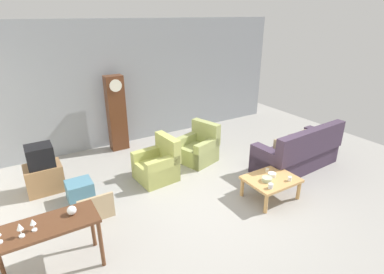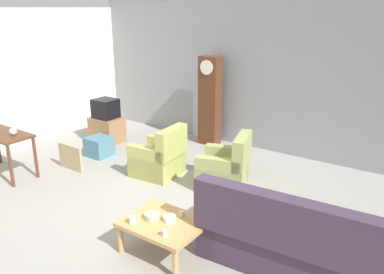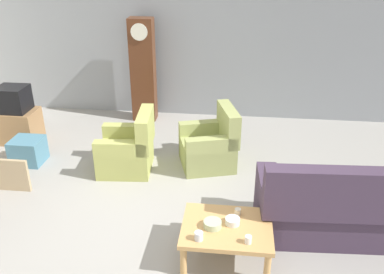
{
  "view_description": "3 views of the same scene",
  "coord_description": "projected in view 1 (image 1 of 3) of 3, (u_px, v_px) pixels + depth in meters",
  "views": [
    {
      "loc": [
        -3.11,
        -4.04,
        3.33
      ],
      "look_at": [
        -0.15,
        0.81,
        0.98
      ],
      "focal_mm": 28.39,
      "sensor_mm": 36.0,
      "label": 1
    },
    {
      "loc": [
        3.43,
        -3.74,
        2.88
      ],
      "look_at": [
        0.12,
        1.0,
        0.95
      ],
      "focal_mm": 36.33,
      "sensor_mm": 36.0,
      "label": 2
    },
    {
      "loc": [
        0.82,
        -4.1,
        3.16
      ],
      "look_at": [
        0.3,
        0.43,
        0.97
      ],
      "focal_mm": 38.63,
      "sensor_mm": 36.0,
      "label": 3
    }
  ],
  "objects": [
    {
      "name": "armchair_olive_far",
      "position": [
        198.0,
        149.0,
        7.25
      ],
      "size": [
        0.97,
        0.95,
        0.92
      ],
      "color": "#9CA45F",
      "rests_on": "ground_plane"
    },
    {
      "name": "storage_box_blue",
      "position": [
        80.0,
        191.0,
        5.73
      ],
      "size": [
        0.46,
        0.43,
        0.39
      ],
      "primitive_type": "cube",
      "color": "teal",
      "rests_on": "ground_plane"
    },
    {
      "name": "wine_glass_mid",
      "position": [
        20.0,
        228.0,
        3.65
      ],
      "size": [
        0.08,
        0.08,
        0.2
      ],
      "color": "silver",
      "rests_on": "console_table_dark"
    },
    {
      "name": "bowl_white_stacked",
      "position": [
        272.0,
        175.0,
        5.79
      ],
      "size": [
        0.16,
        0.16,
        0.07
      ],
      "primitive_type": "cylinder",
      "color": "white",
      "rests_on": "coffee_table_wood"
    },
    {
      "name": "ground_plane",
      "position": [
        220.0,
        195.0,
        5.96
      ],
      "size": [
        10.4,
        10.4,
        0.0
      ],
      "primitive_type": "plane",
      "color": "#999691"
    },
    {
      "name": "couch_floral",
      "position": [
        298.0,
        154.0,
        6.88
      ],
      "size": [
        2.15,
        1.0,
        1.04
      ],
      "color": "#423347",
      "rests_on": "ground_plane"
    },
    {
      "name": "console_table_dark",
      "position": [
        47.0,
        232.0,
        3.95
      ],
      "size": [
        1.3,
        0.56,
        0.79
      ],
      "color": "#56331E",
      "rests_on": "ground_plane"
    },
    {
      "name": "garage_door_wall",
      "position": [
        143.0,
        81.0,
        8.19
      ],
      "size": [
        8.4,
        0.16,
        3.2
      ],
      "primitive_type": "cube",
      "color": "gray",
      "rests_on": "ground_plane"
    },
    {
      "name": "grandfather_clock",
      "position": [
        117.0,
        113.0,
        7.65
      ],
      "size": [
        0.44,
        0.3,
        1.92
      ],
      "color": "#562D19",
      "rests_on": "ground_plane"
    },
    {
      "name": "wine_glass_short",
      "position": [
        33.0,
        223.0,
        3.76
      ],
      "size": [
        0.07,
        0.07,
        0.17
      ],
      "color": "silver",
      "rests_on": "console_table_dark"
    },
    {
      "name": "cup_white_porcelain",
      "position": [
        290.0,
        179.0,
        5.64
      ],
      "size": [
        0.07,
        0.07,
        0.08
      ],
      "primitive_type": "cylinder",
      "color": "white",
      "rests_on": "coffee_table_wood"
    },
    {
      "name": "armchair_olive_near",
      "position": [
        158.0,
        166.0,
        6.45
      ],
      "size": [
        0.85,
        0.82,
        0.92
      ],
      "color": "tan",
      "rests_on": "ground_plane"
    },
    {
      "name": "coffee_table_wood",
      "position": [
        271.0,
        181.0,
        5.77
      ],
      "size": [
        0.96,
        0.76,
        0.42
      ],
      "color": "tan",
      "rests_on": "ground_plane"
    },
    {
      "name": "cup_blue_rimmed",
      "position": [
        271.0,
        186.0,
        5.39
      ],
      "size": [
        0.09,
        0.09,
        0.09
      ],
      "primitive_type": "cylinder",
      "color": "silver",
      "rests_on": "coffee_table_wood"
    },
    {
      "name": "framed_picture_leaning",
      "position": [
        97.0,
        209.0,
        5.15
      ],
      "size": [
        0.6,
        0.05,
        0.48
      ],
      "primitive_type": "cube",
      "color": "tan",
      "rests_on": "ground_plane"
    },
    {
      "name": "tv_stand_cabinet",
      "position": [
        44.0,
        178.0,
        6.02
      ],
      "size": [
        0.68,
        0.52,
        0.56
      ],
      "primitive_type": "cube",
      "color": "#997047",
      "rests_on": "ground_plane"
    },
    {
      "name": "tv_crt",
      "position": [
        40.0,
        156.0,
        5.84
      ],
      "size": [
        0.48,
        0.44,
        0.42
      ],
      "primitive_type": "cube",
      "color": "black",
      "rests_on": "tv_stand_cabinet"
    },
    {
      "name": "cup_cream_tall",
      "position": [
        267.0,
        170.0,
        5.96
      ],
      "size": [
        0.07,
        0.07,
        0.07
      ],
      "primitive_type": "cylinder",
      "color": "beige",
      "rests_on": "coffee_table_wood"
    },
    {
      "name": "bowl_shallow_green",
      "position": [
        267.0,
        179.0,
        5.63
      ],
      "size": [
        0.19,
        0.19,
        0.07
      ],
      "primitive_type": "cylinder",
      "color": "#B2C69E",
      "rests_on": "coffee_table_wood"
    },
    {
      "name": "glass_dome_cloche",
      "position": [
        72.0,
        210.0,
        4.09
      ],
      "size": [
        0.13,
        0.13,
        0.13
      ],
      "primitive_type": "sphere",
      "color": "silver",
      "rests_on": "console_table_dark"
    }
  ]
}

